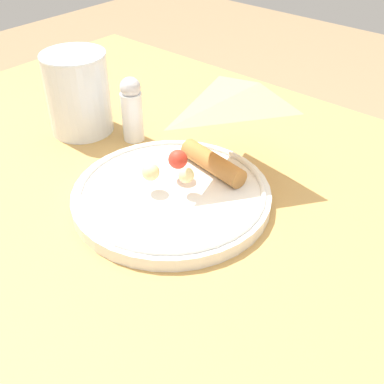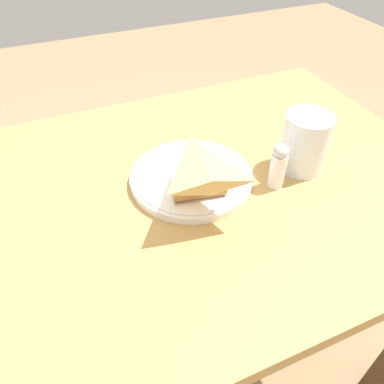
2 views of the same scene
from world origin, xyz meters
name	(u,v)px [view 2 (image 2 of 2)]	position (x,y,z in m)	size (l,w,h in m)	color
ground_plane	(157,370)	(0.00, 0.00, 0.00)	(6.00, 6.00, 0.00)	#997A56
dining_table	(138,238)	(0.00, 0.00, 0.62)	(1.26, 0.71, 0.73)	tan
plate_pizza	(191,175)	(-0.12, -0.01, 0.74)	(0.23, 0.23, 0.05)	white
milk_glass	(304,144)	(-0.34, 0.04, 0.78)	(0.09, 0.09, 0.12)	white
salt_shaker	(278,166)	(-0.26, 0.07, 0.78)	(0.03, 0.03, 0.09)	white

